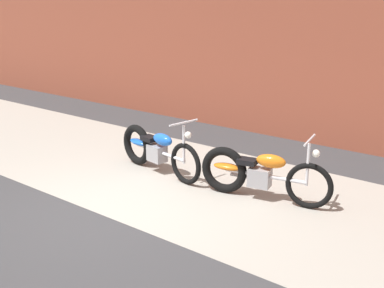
% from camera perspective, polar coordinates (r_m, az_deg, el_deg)
% --- Properties ---
extents(ground_plane, '(80.00, 80.00, 0.00)m').
position_cam_1_polar(ground_plane, '(6.71, -10.79, -8.42)').
color(ground_plane, '#38383A').
extents(sidewalk_slab, '(36.00, 3.50, 0.01)m').
position_cam_1_polar(sidewalk_slab, '(7.87, -1.25, -4.19)').
color(sidewalk_slab, '#9E998E').
rests_on(sidewalk_slab, ground).
extents(motorcycle_blue, '(1.99, 0.66, 1.03)m').
position_cam_1_polar(motorcycle_blue, '(8.11, -4.59, -0.61)').
color(motorcycle_blue, black).
rests_on(motorcycle_blue, ground).
extents(motorcycle_orange, '(1.99, 0.66, 1.03)m').
position_cam_1_polar(motorcycle_orange, '(7.05, 7.58, -3.48)').
color(motorcycle_orange, black).
rests_on(motorcycle_orange, ground).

